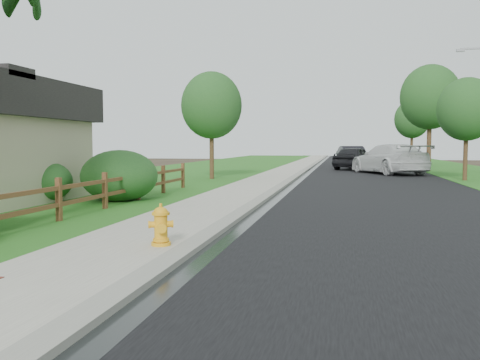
% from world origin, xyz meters
% --- Properties ---
extents(ground, '(120.00, 120.00, 0.00)m').
position_xyz_m(ground, '(0.00, 0.00, 0.00)').
color(ground, '#31271B').
extents(road, '(8.00, 90.00, 0.02)m').
position_xyz_m(road, '(4.60, 35.00, 0.01)').
color(road, black).
rests_on(road, ground).
extents(curb, '(0.40, 90.00, 0.12)m').
position_xyz_m(curb, '(0.40, 35.00, 0.06)').
color(curb, gray).
rests_on(curb, ground).
extents(wet_gutter, '(0.50, 90.00, 0.00)m').
position_xyz_m(wet_gutter, '(0.75, 35.00, 0.02)').
color(wet_gutter, black).
rests_on(wet_gutter, road).
extents(sidewalk, '(2.20, 90.00, 0.10)m').
position_xyz_m(sidewalk, '(-0.90, 35.00, 0.05)').
color(sidewalk, gray).
rests_on(sidewalk, ground).
extents(grass_strip, '(1.60, 90.00, 0.06)m').
position_xyz_m(grass_strip, '(-2.80, 35.00, 0.03)').
color(grass_strip, '#285C1A').
rests_on(grass_strip, ground).
extents(lawn_near, '(9.00, 90.00, 0.04)m').
position_xyz_m(lawn_near, '(-8.00, 35.00, 0.02)').
color(lawn_near, '#285C1A').
rests_on(lawn_near, ground).
extents(verge_far, '(6.00, 90.00, 0.04)m').
position_xyz_m(verge_far, '(11.50, 35.00, 0.02)').
color(verge_far, '#285C1A').
rests_on(verge_far, ground).
extents(ranch_fence, '(0.12, 16.92, 1.10)m').
position_xyz_m(ranch_fence, '(-3.60, 6.40, 0.62)').
color(ranch_fence, '#502E1A').
rests_on(ranch_fence, ground).
extents(fire_hydrant, '(0.49, 0.40, 0.75)m').
position_xyz_m(fire_hydrant, '(-0.10, 2.69, 0.44)').
color(fire_hydrant, orange).
rests_on(fire_hydrant, sidewalk).
extents(white_suv, '(5.12, 7.04, 1.90)m').
position_xyz_m(white_suv, '(5.92, 27.98, 0.97)').
color(white_suv, silver).
rests_on(white_suv, road).
extents(dark_car_mid, '(3.64, 5.48, 1.73)m').
position_xyz_m(dark_car_mid, '(3.90, 33.54, 0.89)').
color(dark_car_mid, black).
rests_on(dark_car_mid, road).
extents(dark_car_far, '(2.90, 5.56, 1.74)m').
position_xyz_m(dark_car_far, '(3.84, 39.25, 0.89)').
color(dark_car_far, black).
rests_on(dark_car_far, road).
extents(shrub_c, '(2.35, 2.35, 1.38)m').
position_xyz_m(shrub_c, '(-6.50, 9.02, 0.69)').
color(shrub_c, '#19481E').
rests_on(shrub_c, ground).
extents(shrub_d, '(3.16, 3.16, 1.71)m').
position_xyz_m(shrub_d, '(-4.17, 9.81, 0.86)').
color(shrub_d, '#19481E').
rests_on(shrub_d, ground).
extents(tree_near_left, '(3.26, 3.26, 5.78)m').
position_xyz_m(tree_near_left, '(-3.90, 20.78, 3.98)').
color(tree_near_left, '#3A2917').
rests_on(tree_near_left, ground).
extents(tree_near_right, '(2.96, 2.96, 5.33)m').
position_xyz_m(tree_near_right, '(9.24, 22.24, 3.69)').
color(tree_near_right, '#3A2917').
rests_on(tree_near_right, ground).
extents(tree_mid_right, '(4.14, 4.14, 7.51)m').
position_xyz_m(tree_mid_right, '(9.00, 32.17, 5.21)').
color(tree_mid_right, '#3A2917').
rests_on(tree_mid_right, ground).
extents(tree_far_right, '(3.34, 3.34, 6.16)m').
position_xyz_m(tree_far_right, '(9.50, 45.47, 4.31)').
color(tree_far_right, '#3A2917').
rests_on(tree_far_right, ground).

